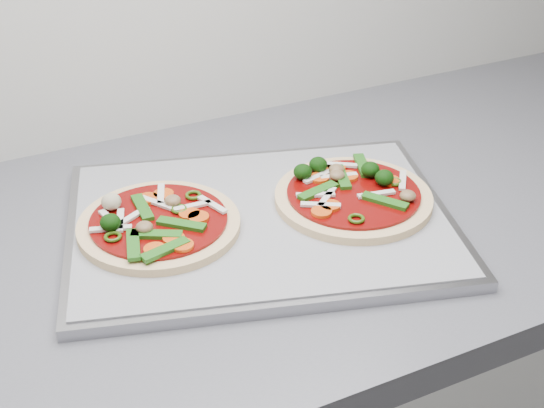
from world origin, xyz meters
name	(u,v)px	position (x,y,z in m)	size (l,w,h in m)	color
countertop	(322,218)	(0.00, 1.30, 0.88)	(3.60, 0.60, 0.04)	slate
baking_tray	(260,223)	(-0.10, 1.29, 0.91)	(0.46, 0.34, 0.02)	#939297
parchment	(260,217)	(-0.10, 1.29, 0.92)	(0.44, 0.32, 0.00)	gray
pizza_left	(157,223)	(-0.22, 1.31, 0.93)	(0.26, 0.26, 0.03)	#EFC489
pizza_right	(352,194)	(0.02, 1.27, 0.93)	(0.26, 0.26, 0.03)	#EFC489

